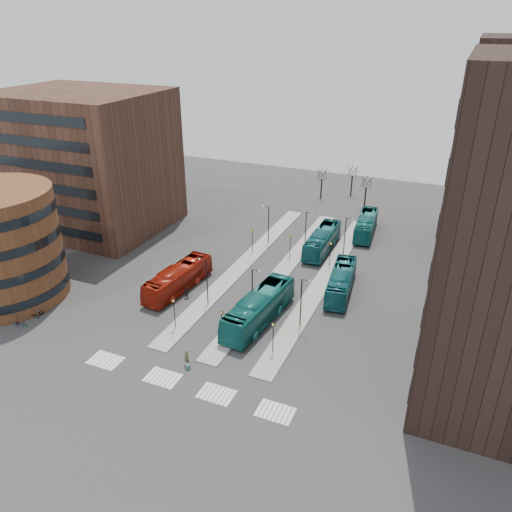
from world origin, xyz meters
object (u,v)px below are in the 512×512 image
at_px(bicycle_far, 33,315).
at_px(teal_bus_c, 341,281).
at_px(suitcase, 188,367).
at_px(red_bus, 178,278).
at_px(bicycle_mid, 37,312).
at_px(traveller, 187,358).
at_px(commuter_c, 255,305).
at_px(teal_bus_a, 259,308).
at_px(teal_bus_d, 366,225).
at_px(commuter_a, 187,292).
at_px(bicycle_near, 20,323).
at_px(commuter_b, 232,316).
at_px(teal_bus_b, 322,240).

bearing_deg(bicycle_far, teal_bus_c, -69.45).
distance_m(suitcase, red_bus, 16.61).
bearing_deg(teal_bus_c, bicycle_mid, -154.62).
bearing_deg(red_bus, traveller, -50.56).
xyz_separation_m(commuter_c, bicycle_mid, (-23.54, -11.04, -0.45)).
distance_m(teal_bus_a, bicycle_far, 26.81).
bearing_deg(teal_bus_d, suitcase, -107.38).
relative_size(teal_bus_d, commuter_c, 6.24).
bearing_deg(commuter_a, bicycle_mid, 42.74).
xyz_separation_m(red_bus, bicycle_near, (-12.33, -14.68, -1.22)).
relative_size(teal_bus_d, bicycle_far, 7.16).
distance_m(suitcase, commuter_b, 9.54).
height_order(teal_bus_c, bicycle_far, teal_bus_c).
relative_size(teal_bus_b, teal_bus_d, 1.04).
xyz_separation_m(teal_bus_a, commuter_c, (-1.32, 1.74, -0.91)).
distance_m(suitcase, bicycle_mid, 21.73).
height_order(commuter_a, commuter_c, commuter_c).
distance_m(teal_bus_b, bicycle_far, 41.10).
xyz_separation_m(teal_bus_a, bicycle_far, (-24.86, -9.95, -1.41)).
distance_m(bicycle_mid, bicycle_far, 0.65).
bearing_deg(teal_bus_d, traveller, -108.12).
bearing_deg(suitcase, bicycle_mid, 154.41).
distance_m(suitcase, teal_bus_b, 33.06).
bearing_deg(bicycle_far, teal_bus_b, -51.43).
height_order(teal_bus_a, bicycle_far, teal_bus_a).
xyz_separation_m(teal_bus_a, traveller, (-3.63, -10.35, -0.93)).
height_order(suitcase, commuter_b, commuter_b).
height_order(traveller, bicycle_near, traveller).
bearing_deg(bicycle_mid, teal_bus_b, -63.79).
bearing_deg(commuter_a, suitcase, 126.78).
relative_size(red_bus, commuter_b, 7.13).
distance_m(suitcase, teal_bus_a, 11.47).
bearing_deg(bicycle_near, red_bus, -55.12).
height_order(red_bus, bicycle_mid, red_bus).
bearing_deg(teal_bus_d, bicycle_mid, -132.57).
distance_m(suitcase, bicycle_near, 21.69).
bearing_deg(bicycle_far, bicycle_near, 167.86).
distance_m(commuter_c, bicycle_far, 26.29).
bearing_deg(teal_bus_a, suitcase, -100.70).
bearing_deg(teal_bus_d, bicycle_far, -132.13).
distance_m(commuter_c, bicycle_mid, 26.00).
xyz_separation_m(teal_bus_d, commuter_a, (-16.47, -29.38, -0.82)).
height_order(commuter_b, bicycle_far, commuter_b).
height_order(red_bus, teal_bus_a, teal_bus_a).
bearing_deg(teal_bus_b, commuter_a, -119.98).
bearing_deg(commuter_b, red_bus, 59.57).
relative_size(suitcase, teal_bus_b, 0.05).
height_order(teal_bus_a, bicycle_near, teal_bus_a).
xyz_separation_m(teal_bus_c, bicycle_far, (-31.88, -20.46, -1.16)).
relative_size(commuter_a, commuter_c, 0.84).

